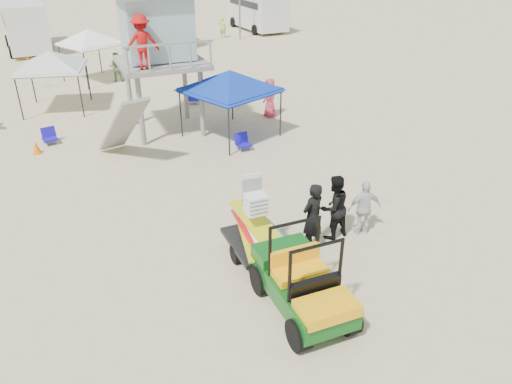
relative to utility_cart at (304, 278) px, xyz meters
name	(u,v)px	position (x,y,z in m)	size (l,w,h in m)	color
ground	(295,300)	(0.07, 0.40, -0.95)	(140.00, 140.00, 0.00)	beige
utility_cart	(304,278)	(0.00, 0.00, 0.00)	(1.52, 2.77, 2.04)	#0C4D13
surf_trailer	(255,230)	(0.01, 2.34, -0.10)	(1.41, 2.42, 2.09)	black
man_left	(312,217)	(1.52, 2.04, 0.02)	(0.70, 0.46, 1.93)	black
man_mid	(334,207)	(2.37, 2.29, -0.02)	(0.90, 0.70, 1.86)	black
man_right	(364,208)	(3.22, 2.04, -0.13)	(0.96, 0.40, 1.63)	silver
lifeguard_tower	(155,34)	(0.74, 12.46, 3.03)	(3.57, 3.57, 5.34)	gray
canopy_blue	(230,74)	(3.00, 10.49, 1.65)	(3.84, 3.84, 3.15)	black
canopy_white_a	(49,54)	(-2.88, 17.32, 1.66)	(3.49, 3.49, 3.16)	black
canopy_white_c	(88,32)	(-0.34, 21.68, 1.73)	(3.41, 3.41, 3.23)	black
umbrella_b	(31,74)	(-3.62, 21.12, -0.04)	(1.99, 2.02, 1.82)	yellow
cone_near	(36,147)	(-4.37, 12.19, -0.70)	(0.34, 0.34, 0.50)	orange
beach_chair_a	(49,136)	(-3.79, 13.05, -0.64)	(0.61, 0.65, 0.64)	#1B0FA8
beach_chair_b	(242,142)	(2.83, 9.03, -0.64)	(0.55, 0.59, 0.64)	#140FAD
beach_chair_c	(193,97)	(3.14, 15.35, -0.64)	(0.71, 0.79, 0.64)	#1710B4
rv_mid_left	(24,24)	(-2.94, 31.89, 0.85)	(2.65, 6.50, 3.25)	silver
rv_mid_right	(157,18)	(6.06, 30.39, 0.85)	(2.64, 7.00, 3.25)	silver
rv_far_right	(257,7)	(15.06, 31.89, 0.85)	(2.64, 6.60, 3.25)	silver
distant_beachgoers	(104,86)	(-0.68, 17.24, -0.07)	(18.87, 18.81, 1.86)	teal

